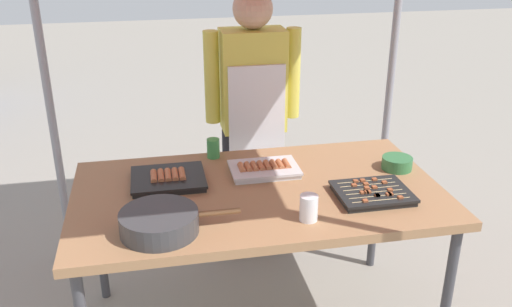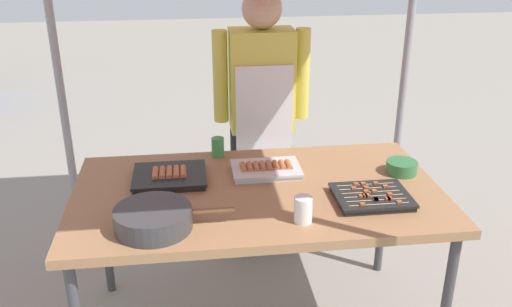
% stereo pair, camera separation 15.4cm
% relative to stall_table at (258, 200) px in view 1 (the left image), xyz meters
% --- Properties ---
extents(stall_table, '(1.60, 0.90, 0.75)m').
position_rel_stall_table_xyz_m(stall_table, '(0.00, 0.00, 0.00)').
color(stall_table, '#9E724C').
rests_on(stall_table, ground).
extents(tray_grilled_sausages, '(0.33, 0.28, 0.05)m').
position_rel_stall_table_xyz_m(tray_grilled_sausages, '(-0.38, 0.15, 0.07)').
color(tray_grilled_sausages, black).
rests_on(tray_grilled_sausages, stall_table).
extents(tray_meat_skewers, '(0.31, 0.25, 0.04)m').
position_rel_stall_table_xyz_m(tray_meat_skewers, '(0.46, -0.16, 0.07)').
color(tray_meat_skewers, black).
rests_on(tray_meat_skewers, stall_table).
extents(tray_pork_links, '(0.32, 0.22, 0.05)m').
position_rel_stall_table_xyz_m(tray_pork_links, '(0.06, 0.16, 0.07)').
color(tray_pork_links, silver).
rests_on(tray_pork_links, stall_table).
extents(cooking_wok, '(0.46, 0.30, 0.08)m').
position_rel_stall_table_xyz_m(cooking_wok, '(-0.43, -0.27, 0.10)').
color(cooking_wok, '#38383A').
rests_on(cooking_wok, stall_table).
extents(condiment_bowl, '(0.14, 0.14, 0.06)m').
position_rel_stall_table_xyz_m(condiment_bowl, '(0.68, 0.08, 0.08)').
color(condiment_bowl, '#33723F').
rests_on(condiment_bowl, stall_table).
extents(drink_cup_near_edge, '(0.07, 0.07, 0.11)m').
position_rel_stall_table_xyz_m(drink_cup_near_edge, '(0.14, -0.30, 0.11)').
color(drink_cup_near_edge, white).
rests_on(drink_cup_near_edge, stall_table).
extents(drink_cup_by_wok, '(0.06, 0.06, 0.10)m').
position_rel_stall_table_xyz_m(drink_cup_by_wok, '(-0.15, 0.39, 0.10)').
color(drink_cup_by_wok, '#3F994C').
rests_on(drink_cup_by_wok, stall_table).
extents(vendor_woman, '(0.52, 0.22, 1.52)m').
position_rel_stall_table_xyz_m(vendor_woman, '(0.11, 0.70, 0.20)').
color(vendor_woman, black).
rests_on(vendor_woman, ground).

